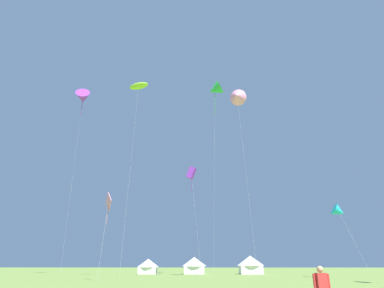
% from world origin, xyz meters
% --- Properties ---
extents(kite_green_delta, '(3.69, 3.25, 36.91)m').
position_xyz_m(kite_green_delta, '(4.15, 54.47, 35.14)').
color(kite_green_delta, green).
rests_on(kite_green_delta, ground).
extents(kite_cyan_delta, '(3.13, 3.35, 9.96)m').
position_xyz_m(kite_cyan_delta, '(20.70, 43.26, 8.84)').
color(kite_cyan_delta, '#1EB7CC').
rests_on(kite_cyan_delta, ground).
extents(kite_purple_box, '(2.60, 1.63, 17.97)m').
position_xyz_m(kite_purple_box, '(-0.54, 51.45, 16.83)').
color(kite_purple_box, purple).
rests_on(kite_purple_box, ground).
extents(kite_pink_delta, '(3.34, 4.12, 28.24)m').
position_xyz_m(kite_pink_delta, '(6.91, 41.74, 26.67)').
color(kite_pink_delta, pink).
rests_on(kite_pink_delta, ground).
extents(kite_purple_delta, '(3.62, 4.09, 36.39)m').
position_xyz_m(kite_purple_delta, '(-23.34, 56.09, 34.52)').
color(kite_purple_delta, purple).
rests_on(kite_purple_delta, ground).
extents(kite_pink_diamond, '(1.25, 3.48, 10.04)m').
position_xyz_m(kite_pink_diamond, '(-10.16, 35.05, 8.75)').
color(kite_pink_diamond, pink).
rests_on(kite_pink_diamond, ground).
extents(kite_lime_parafoil, '(3.74, 3.02, 30.12)m').
position_xyz_m(kite_lime_parafoil, '(-9.08, 43.11, 29.47)').
color(kite_lime_parafoil, '#99DB2D').
rests_on(kite_lime_parafoil, ground).
extents(festival_tent_left, '(4.24, 4.24, 2.76)m').
position_xyz_m(festival_tent_left, '(-9.13, 62.88, 1.53)').
color(festival_tent_left, white).
rests_on(festival_tent_left, ground).
extents(festival_tent_center, '(4.76, 4.76, 3.10)m').
position_xyz_m(festival_tent_center, '(-0.23, 62.88, 1.71)').
color(festival_tent_center, white).
rests_on(festival_tent_center, ground).
extents(festival_tent_right, '(5.14, 5.14, 3.34)m').
position_xyz_m(festival_tent_right, '(10.56, 62.88, 1.85)').
color(festival_tent_right, white).
rests_on(festival_tent_right, ground).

